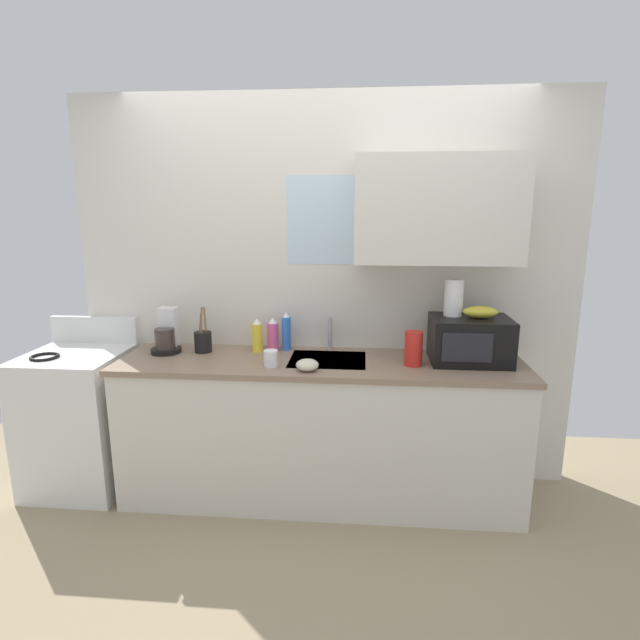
{
  "coord_description": "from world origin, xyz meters",
  "views": [
    {
      "loc": [
        0.25,
        -2.89,
        1.8
      ],
      "look_at": [
        0.0,
        0.0,
        1.15
      ],
      "focal_mm": 28.11,
      "sensor_mm": 36.0,
      "label": 1
    }
  ],
  "objects_px": {
    "dish_soap_bottle_yellow": "(257,336)",
    "utensil_crock": "(203,341)",
    "cereal_canister": "(413,349)",
    "dish_soap_bottle_pink": "(273,335)",
    "dish_soap_bottle_blue": "(286,332)",
    "banana_bunch": "(480,312)",
    "stove_range": "(80,419)",
    "small_bowl": "(307,365)",
    "microwave": "(470,340)",
    "paper_towel_roll": "(454,298)",
    "coffee_maker": "(167,336)",
    "mug_white": "(271,358)"
  },
  "relations": [
    {
      "from": "small_bowl",
      "to": "utensil_crock",
      "type": "bearing_deg",
      "value": 155.64
    },
    {
      "from": "microwave",
      "to": "paper_towel_roll",
      "type": "height_order",
      "value": "paper_towel_roll"
    },
    {
      "from": "banana_bunch",
      "to": "small_bowl",
      "type": "bearing_deg",
      "value": -165.91
    },
    {
      "from": "dish_soap_bottle_pink",
      "to": "dish_soap_bottle_yellow",
      "type": "height_order",
      "value": "dish_soap_bottle_yellow"
    },
    {
      "from": "microwave",
      "to": "banana_bunch",
      "type": "height_order",
      "value": "banana_bunch"
    },
    {
      "from": "cereal_canister",
      "to": "utensil_crock",
      "type": "relative_size",
      "value": 0.68
    },
    {
      "from": "banana_bunch",
      "to": "dish_soap_bottle_yellow",
      "type": "relative_size",
      "value": 0.92
    },
    {
      "from": "utensil_crock",
      "to": "coffee_maker",
      "type": "bearing_deg",
      "value": -177.15
    },
    {
      "from": "mug_white",
      "to": "microwave",
      "type": "bearing_deg",
      "value": 9.18
    },
    {
      "from": "dish_soap_bottle_yellow",
      "to": "dish_soap_bottle_pink",
      "type": "bearing_deg",
      "value": 19.73
    },
    {
      "from": "dish_soap_bottle_blue",
      "to": "banana_bunch",
      "type": "bearing_deg",
      "value": -7.46
    },
    {
      "from": "dish_soap_bottle_yellow",
      "to": "small_bowl",
      "type": "bearing_deg",
      "value": -44.49
    },
    {
      "from": "dish_soap_bottle_pink",
      "to": "coffee_maker",
      "type": "bearing_deg",
      "value": -173.14
    },
    {
      "from": "dish_soap_bottle_blue",
      "to": "utensil_crock",
      "type": "distance_m",
      "value": 0.54
    },
    {
      "from": "cereal_canister",
      "to": "mug_white",
      "type": "distance_m",
      "value": 0.83
    },
    {
      "from": "banana_bunch",
      "to": "dish_soap_bottle_blue",
      "type": "xyz_separation_m",
      "value": [
        -1.18,
        0.15,
        -0.18
      ]
    },
    {
      "from": "utensil_crock",
      "to": "dish_soap_bottle_yellow",
      "type": "bearing_deg",
      "value": 5.8
    },
    {
      "from": "dish_soap_bottle_pink",
      "to": "cereal_canister",
      "type": "height_order",
      "value": "dish_soap_bottle_pink"
    },
    {
      "from": "microwave",
      "to": "cereal_canister",
      "type": "xyz_separation_m",
      "value": [
        -0.34,
        -0.1,
        -0.03
      ]
    },
    {
      "from": "paper_towel_roll",
      "to": "dish_soap_bottle_pink",
      "type": "relative_size",
      "value": 1.02
    },
    {
      "from": "cereal_canister",
      "to": "mug_white",
      "type": "height_order",
      "value": "cereal_canister"
    },
    {
      "from": "small_bowl",
      "to": "paper_towel_roll",
      "type": "bearing_deg",
      "value": 19.52
    },
    {
      "from": "paper_towel_roll",
      "to": "utensil_crock",
      "type": "distance_m",
      "value": 1.58
    },
    {
      "from": "banana_bunch",
      "to": "mug_white",
      "type": "height_order",
      "value": "banana_bunch"
    },
    {
      "from": "dish_soap_bottle_pink",
      "to": "utensil_crock",
      "type": "height_order",
      "value": "utensil_crock"
    },
    {
      "from": "stove_range",
      "to": "cereal_canister",
      "type": "xyz_separation_m",
      "value": [
        2.12,
        -0.05,
        0.54
      ]
    },
    {
      "from": "coffee_maker",
      "to": "dish_soap_bottle_yellow",
      "type": "relative_size",
      "value": 1.28
    },
    {
      "from": "microwave",
      "to": "dish_soap_bottle_yellow",
      "type": "xyz_separation_m",
      "value": [
        -1.31,
        0.11,
        -0.03
      ]
    },
    {
      "from": "coffee_maker",
      "to": "microwave",
      "type": "bearing_deg",
      "value": -1.82
    },
    {
      "from": "dish_soap_bottle_blue",
      "to": "dish_soap_bottle_yellow",
      "type": "height_order",
      "value": "dish_soap_bottle_blue"
    },
    {
      "from": "coffee_maker",
      "to": "dish_soap_bottle_pink",
      "type": "xyz_separation_m",
      "value": [
        0.67,
        0.08,
        -0.0
      ]
    },
    {
      "from": "dish_soap_bottle_yellow",
      "to": "utensil_crock",
      "type": "xyz_separation_m",
      "value": [
        -0.35,
        -0.04,
        -0.03
      ]
    },
    {
      "from": "microwave",
      "to": "paper_towel_roll",
      "type": "xyz_separation_m",
      "value": [
        -0.1,
        0.05,
        0.24
      ]
    },
    {
      "from": "dish_soap_bottle_blue",
      "to": "cereal_canister",
      "type": "distance_m",
      "value": 0.83
    },
    {
      "from": "dish_soap_bottle_yellow",
      "to": "paper_towel_roll",
      "type": "bearing_deg",
      "value": -2.6
    },
    {
      "from": "dish_soap_bottle_pink",
      "to": "mug_white",
      "type": "distance_m",
      "value": 0.34
    },
    {
      "from": "dish_soap_bottle_blue",
      "to": "small_bowl",
      "type": "distance_m",
      "value": 0.45
    },
    {
      "from": "cereal_canister",
      "to": "dish_soap_bottle_yellow",
      "type": "bearing_deg",
      "value": 168.05
    },
    {
      "from": "dish_soap_bottle_blue",
      "to": "paper_towel_roll",
      "type": "bearing_deg",
      "value": -5.79
    },
    {
      "from": "stove_range",
      "to": "banana_bunch",
      "type": "height_order",
      "value": "banana_bunch"
    },
    {
      "from": "coffee_maker",
      "to": "dish_soap_bottle_blue",
      "type": "xyz_separation_m",
      "value": [
        0.76,
        0.1,
        0.02
      ]
    },
    {
      "from": "utensil_crock",
      "to": "dish_soap_bottle_blue",
      "type": "bearing_deg",
      "value": 9.1
    },
    {
      "from": "dish_soap_bottle_pink",
      "to": "cereal_canister",
      "type": "distance_m",
      "value": 0.9
    },
    {
      "from": "dish_soap_bottle_blue",
      "to": "dish_soap_bottle_pink",
      "type": "relative_size",
      "value": 1.18
    },
    {
      "from": "utensil_crock",
      "to": "cereal_canister",
      "type": "bearing_deg",
      "value": -7.37
    },
    {
      "from": "banana_bunch",
      "to": "utensil_crock",
      "type": "distance_m",
      "value": 1.72
    },
    {
      "from": "dish_soap_bottle_blue",
      "to": "dish_soap_bottle_pink",
      "type": "height_order",
      "value": "dish_soap_bottle_blue"
    },
    {
      "from": "banana_bunch",
      "to": "stove_range",
      "type": "bearing_deg",
      "value": -178.94
    },
    {
      "from": "coffee_maker",
      "to": "mug_white",
      "type": "distance_m",
      "value": 0.76
    },
    {
      "from": "stove_range",
      "to": "dish_soap_bottle_pink",
      "type": "height_order",
      "value": "dish_soap_bottle_pink"
    }
  ]
}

